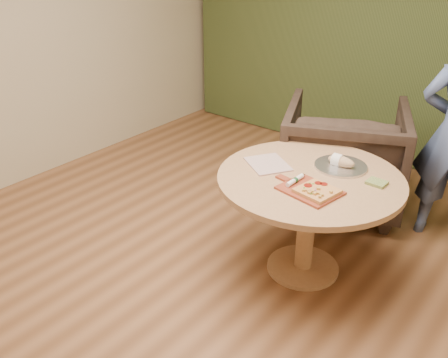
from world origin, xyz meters
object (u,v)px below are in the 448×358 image
flatbread_pizza (317,191)px  serving_tray (341,166)px  armchair (344,151)px  pedestal_table (309,195)px  bread_roll (340,161)px  cutlery_roll (295,180)px  pizza_paddle (309,190)px

flatbread_pizza → serving_tray: 0.45m
flatbread_pizza → armchair: size_ratio=0.25×
pedestal_table → bread_roll: bread_roll is taller
pedestal_table → cutlery_roll: 0.24m
pedestal_table → pizza_paddle: 0.25m
pedestal_table → armchair: bearing=103.4°
pizza_paddle → bread_roll: 0.44m
armchair → cutlery_roll: bearing=76.1°
pedestal_table → bread_roll: (0.08, 0.25, 0.18)m
pizza_paddle → armchair: bearing=115.2°
pizza_paddle → bread_roll: bread_roll is taller
pizza_paddle → flatbread_pizza: bearing=-1.6°
bread_roll → pizza_paddle: bearing=-88.8°
pizza_paddle → flatbread_pizza: 0.07m
flatbread_pizza → armchair: 1.32m
flatbread_pizza → armchair: bearing=108.0°
cutlery_roll → armchair: armchair is taller
cutlery_roll → serving_tray: bearing=75.9°
flatbread_pizza → serving_tray: bearing=98.3°
flatbread_pizza → bread_roll: (-0.07, 0.45, 0.02)m
serving_tray → pizza_paddle: bearing=-89.9°
bread_roll → armchair: bearing=112.7°
bread_roll → armchair: armchair is taller
armchair → serving_tray: bearing=88.7°
flatbread_pizza → cutlery_roll: (-0.18, 0.03, 0.00)m
cutlery_roll → flatbread_pizza: bearing=-10.0°
pedestal_table → pizza_paddle: size_ratio=2.64×
cutlery_roll → armchair: (-0.22, 1.19, -0.28)m
serving_tray → cutlery_roll: bearing=-105.2°
pizza_paddle → bread_roll: bearing=101.0°
flatbread_pizza → serving_tray: flatbread_pizza is taller
pizza_paddle → flatbread_pizza: (0.06, -0.01, 0.02)m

